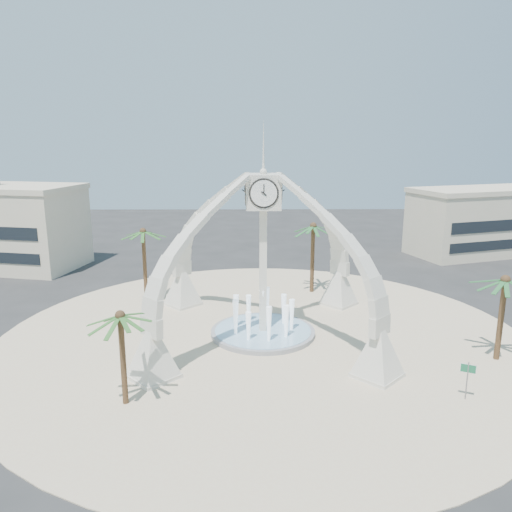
{
  "coord_description": "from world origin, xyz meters",
  "views": [
    {
      "loc": [
        -0.93,
        -36.0,
        14.78
      ],
      "look_at": [
        -0.51,
        2.0,
        5.79
      ],
      "focal_mm": 35.0,
      "sensor_mm": 36.0,
      "label": 1
    }
  ],
  "objects_px": {
    "fountain": "(263,331)",
    "palm_south": "(120,317)",
    "clock_tower": "(263,253)",
    "palm_north": "(313,227)",
    "palm_west": "(143,233)",
    "street_sign": "(468,373)",
    "palm_east": "(505,281)"
  },
  "relations": [
    {
      "from": "palm_south",
      "to": "palm_north",
      "type": "bearing_deg",
      "value": 58.06
    },
    {
      "from": "palm_north",
      "to": "street_sign",
      "type": "distance_m",
      "value": 22.41
    },
    {
      "from": "clock_tower",
      "to": "fountain",
      "type": "relative_size",
      "value": 2.24
    },
    {
      "from": "fountain",
      "to": "palm_south",
      "type": "bearing_deg",
      "value": -128.54
    },
    {
      "from": "clock_tower",
      "to": "street_sign",
      "type": "bearing_deg",
      "value": -40.92
    },
    {
      "from": "fountain",
      "to": "palm_west",
      "type": "xyz_separation_m",
      "value": [
        -10.6,
        8.14,
        6.24
      ]
    },
    {
      "from": "clock_tower",
      "to": "fountain",
      "type": "distance_m",
      "value": 6.2
    },
    {
      "from": "palm_north",
      "to": "clock_tower",
      "type": "bearing_deg",
      "value": -114.85
    },
    {
      "from": "fountain",
      "to": "palm_north",
      "type": "bearing_deg",
      "value": 65.15
    },
    {
      "from": "palm_west",
      "to": "street_sign",
      "type": "relative_size",
      "value": 3.11
    },
    {
      "from": "palm_east",
      "to": "palm_west",
      "type": "bearing_deg",
      "value": 154.35
    },
    {
      "from": "palm_east",
      "to": "palm_north",
      "type": "bearing_deg",
      "value": 124.81
    },
    {
      "from": "street_sign",
      "to": "palm_south",
      "type": "bearing_deg",
      "value": -154.59
    },
    {
      "from": "clock_tower",
      "to": "palm_west",
      "type": "distance_m",
      "value": 13.36
    },
    {
      "from": "fountain",
      "to": "palm_south",
      "type": "relative_size",
      "value": 1.33
    },
    {
      "from": "palm_north",
      "to": "palm_south",
      "type": "height_order",
      "value": "palm_north"
    },
    {
      "from": "palm_east",
      "to": "palm_north",
      "type": "relative_size",
      "value": 0.87
    },
    {
      "from": "palm_west",
      "to": "palm_north",
      "type": "height_order",
      "value": "palm_north"
    },
    {
      "from": "clock_tower",
      "to": "street_sign",
      "type": "distance_m",
      "value": 15.94
    },
    {
      "from": "palm_north",
      "to": "fountain",
      "type": "bearing_deg",
      "value": -114.85
    },
    {
      "from": "palm_north",
      "to": "palm_south",
      "type": "xyz_separation_m",
      "value": [
        -13.17,
        -21.12,
        -1.26
      ]
    },
    {
      "from": "clock_tower",
      "to": "street_sign",
      "type": "xyz_separation_m",
      "value": [
        11.48,
        -9.95,
        -4.8
      ]
    },
    {
      "from": "palm_south",
      "to": "street_sign",
      "type": "relative_size",
      "value": 2.54
    },
    {
      "from": "palm_east",
      "to": "palm_west",
      "type": "distance_m",
      "value": 29.4
    },
    {
      "from": "palm_south",
      "to": "palm_east",
      "type": "bearing_deg",
      "value": 13.08
    },
    {
      "from": "palm_north",
      "to": "street_sign",
      "type": "relative_size",
      "value": 3.13
    },
    {
      "from": "clock_tower",
      "to": "palm_south",
      "type": "bearing_deg",
      "value": -128.55
    },
    {
      "from": "palm_south",
      "to": "palm_west",
      "type": "bearing_deg",
      "value": 97.82
    },
    {
      "from": "clock_tower",
      "to": "fountain",
      "type": "bearing_deg",
      "value": 90.0
    },
    {
      "from": "fountain",
      "to": "palm_west",
      "type": "height_order",
      "value": "palm_west"
    },
    {
      "from": "clock_tower",
      "to": "palm_west",
      "type": "relative_size",
      "value": 2.44
    },
    {
      "from": "palm_north",
      "to": "palm_south",
      "type": "bearing_deg",
      "value": -121.94
    }
  ]
}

